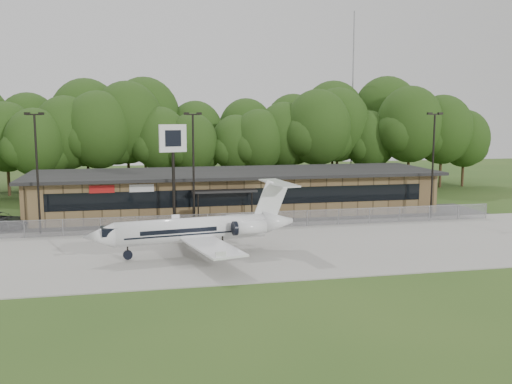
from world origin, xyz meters
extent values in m
plane|color=#2E4F1C|center=(0.00, 0.00, 0.00)|extent=(160.00, 160.00, 0.00)
cube|color=#9E9B93|center=(0.00, 8.00, 0.04)|extent=(64.00, 18.00, 0.08)
cube|color=#383835|center=(0.00, 19.50, 0.03)|extent=(50.00, 9.00, 0.06)
cube|color=olive|center=(0.00, 24.00, 2.00)|extent=(40.00, 10.00, 4.00)
cube|color=black|center=(0.00, 18.98, 2.30)|extent=(36.00, 0.08, 1.60)
cube|color=black|center=(0.00, 23.50, 4.15)|extent=(41.00, 11.50, 0.30)
cube|color=black|center=(-2.00, 18.40, 3.00)|extent=(6.00, 1.60, 0.20)
cube|color=red|center=(-13.00, 18.95, 3.40)|extent=(2.20, 0.06, 0.70)
cube|color=silver|center=(-9.50, 18.95, 3.40)|extent=(2.20, 0.06, 0.70)
cube|color=gray|center=(0.00, 15.00, 0.75)|extent=(46.00, 0.03, 1.50)
cube|color=gray|center=(0.00, 15.00, 1.50)|extent=(46.00, 0.04, 0.04)
cylinder|color=gray|center=(22.00, 48.00, 12.50)|extent=(0.20, 0.20, 25.00)
cylinder|color=black|center=(-18.00, 16.50, 5.00)|extent=(0.18, 0.18, 10.00)
cube|color=black|center=(-18.00, 16.50, 10.05)|extent=(1.20, 0.12, 0.12)
cube|color=black|center=(-18.55, 16.50, 10.12)|extent=(0.45, 0.30, 0.22)
cube|color=black|center=(-17.45, 16.50, 10.12)|extent=(0.45, 0.30, 0.22)
cylinder|color=black|center=(-5.00, 16.50, 5.00)|extent=(0.18, 0.18, 10.00)
cube|color=black|center=(-5.00, 16.50, 10.05)|extent=(1.20, 0.12, 0.12)
cube|color=black|center=(-5.55, 16.50, 10.12)|extent=(0.45, 0.30, 0.22)
cube|color=black|center=(-4.45, 16.50, 10.12)|extent=(0.45, 0.30, 0.22)
cylinder|color=black|center=(18.00, 16.50, 5.00)|extent=(0.18, 0.18, 10.00)
cube|color=black|center=(18.00, 16.50, 10.05)|extent=(1.20, 0.12, 0.12)
cube|color=black|center=(17.45, 16.50, 10.12)|extent=(0.45, 0.30, 0.22)
cube|color=black|center=(18.55, 16.50, 10.12)|extent=(0.45, 0.30, 0.22)
cylinder|color=white|center=(-6.17, 6.60, 1.84)|extent=(10.94, 3.18, 1.73)
cone|color=white|center=(-12.59, 5.72, 1.84)|extent=(2.37, 2.01, 1.73)
cone|color=white|center=(0.36, 7.49, 2.00)|extent=(2.59, 2.03, 1.73)
cube|color=white|center=(-5.15, 3.14, 1.35)|extent=(3.23, 6.74, 0.13)
cube|color=white|center=(-6.12, 10.20, 1.35)|extent=(3.23, 6.74, 0.13)
cylinder|color=white|center=(-2.14, 5.79, 2.00)|extent=(2.49, 1.29, 0.97)
cylinder|color=white|center=(-2.50, 8.46, 2.00)|extent=(2.49, 1.29, 0.97)
cube|color=white|center=(-0.18, 7.42, 3.57)|extent=(2.65, 0.51, 3.25)
cube|color=white|center=(0.46, 7.51, 4.92)|extent=(2.06, 5.11, 0.11)
cube|color=black|center=(-11.85, 5.82, 2.14)|extent=(1.25, 1.43, 0.54)
cube|color=black|center=(-4.25, 6.86, 0.38)|extent=(1.21, 2.69, 0.76)
cylinder|color=black|center=(-10.67, 5.98, 0.38)|extent=(0.73, 0.73, 0.24)
cylinder|color=black|center=(-6.74, 16.80, 4.38)|extent=(0.31, 0.31, 8.75)
cube|color=silver|center=(-6.74, 16.80, 7.99)|extent=(2.41, 0.74, 2.41)
cube|color=black|center=(-6.71, 16.66, 7.99)|extent=(1.40, 0.32, 1.42)
camera|label=1|loc=(-9.90, -33.39, 10.19)|focal=40.00mm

